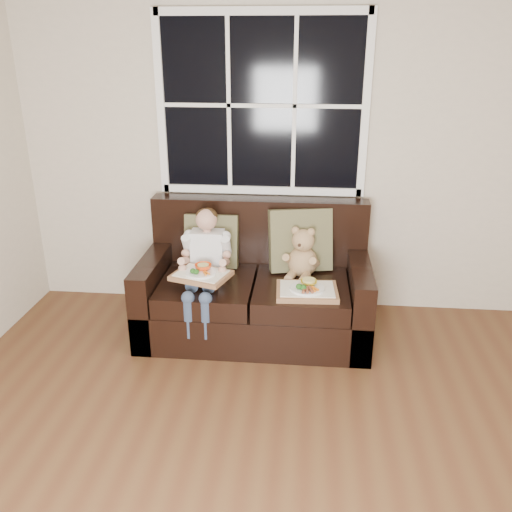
# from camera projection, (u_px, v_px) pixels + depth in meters

# --- Properties ---
(room_walls) EXTENTS (4.52, 5.02, 2.71)m
(room_walls) POSITION_uv_depth(u_px,v_px,m) (294.00, 206.00, 1.80)
(room_walls) COLOR beige
(room_walls) RESTS_ON ground
(window_back) EXTENTS (1.62, 0.04, 1.37)m
(window_back) POSITION_uv_depth(u_px,v_px,m) (262.00, 105.00, 4.10)
(window_back) COLOR black
(window_back) RESTS_ON room_walls
(loveseat) EXTENTS (1.70, 0.92, 0.96)m
(loveseat) POSITION_uv_depth(u_px,v_px,m) (256.00, 291.00, 4.17)
(loveseat) COLOR black
(loveseat) RESTS_ON ground
(pillow_left) EXTENTS (0.41, 0.19, 0.42)m
(pillow_left) POSITION_uv_depth(u_px,v_px,m) (212.00, 241.00, 4.22)
(pillow_left) COLOR #696541
(pillow_left) RESTS_ON loveseat
(pillow_right) EXTENTS (0.51, 0.32, 0.49)m
(pillow_right) POSITION_uv_depth(u_px,v_px,m) (300.00, 240.00, 4.14)
(pillow_right) COLOR #696541
(pillow_right) RESTS_ON loveseat
(child) EXTENTS (0.35, 0.59, 0.80)m
(child) POSITION_uv_depth(u_px,v_px,m) (205.00, 257.00, 3.98)
(child) COLOR white
(child) RESTS_ON loveseat
(teddy_bear) EXTENTS (0.27, 0.32, 0.40)m
(teddy_bear) POSITION_uv_depth(u_px,v_px,m) (303.00, 256.00, 4.05)
(teddy_bear) COLOR tan
(teddy_bear) RESTS_ON loveseat
(tray_left) EXTENTS (0.45, 0.39, 0.09)m
(tray_left) POSITION_uv_depth(u_px,v_px,m) (201.00, 274.00, 3.83)
(tray_left) COLOR #9A6945
(tray_left) RESTS_ON child
(tray_right) EXTENTS (0.44, 0.35, 0.10)m
(tray_right) POSITION_uv_depth(u_px,v_px,m) (307.00, 290.00, 3.80)
(tray_right) COLOR #9A6945
(tray_right) RESTS_ON loveseat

